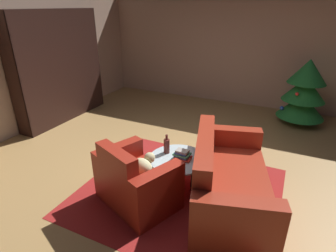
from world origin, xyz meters
The scene contains 11 objects.
ground_plane centered at (0.00, 0.00, 0.00)m, with size 7.79×7.79×0.00m, color #AA814B.
wall_back centered at (0.00, 3.27, 1.25)m, with size 6.39×0.06×2.51m, color tan.
wall_left centered at (-3.16, 0.00, 1.25)m, with size 0.06×6.61×2.51m, color tan.
area_rug centered at (0.19, -0.49, 0.00)m, with size 2.40×2.19×0.01m, color maroon.
bookshelf_unit centered at (-2.92, 0.91, 1.03)m, with size 0.35×2.02×2.11m.
armchair_red centered at (-0.19, -0.89, 0.29)m, with size 1.10×0.95×0.80m.
couch_red centered at (0.78, -0.49, 0.31)m, with size 1.23×1.81×0.88m.
coffee_table centered at (0.13, -0.38, 0.38)m, with size 0.74×0.74×0.42m.
book_stack_on_table centered at (0.18, -0.39, 0.48)m, with size 0.23×0.16×0.13m.
bottle_on_table centered at (-0.07, -0.32, 0.52)m, with size 0.08×0.08×0.26m.
decorated_tree centered at (1.49, 2.53, 0.66)m, with size 0.88×0.88×1.28m.
Camera 1 is at (1.27, -3.09, 2.18)m, focal length 29.03 mm.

